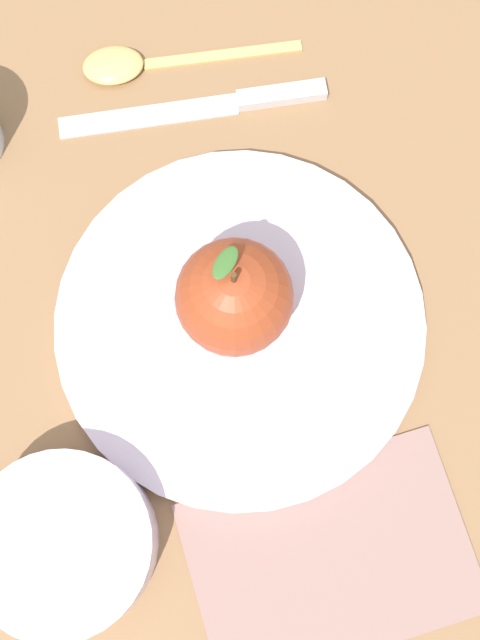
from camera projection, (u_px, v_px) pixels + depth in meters
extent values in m
plane|color=olive|center=(236.00, 283.00, 0.59)|extent=(2.40, 2.40, 0.00)
cylinder|color=silver|center=(240.00, 324.00, 0.57)|extent=(0.27, 0.27, 0.02)
torus|color=silver|center=(240.00, 323.00, 0.57)|extent=(0.27, 0.27, 0.01)
sphere|color=#9E3D1E|center=(234.00, 297.00, 0.53)|extent=(0.08, 0.08, 0.08)
cylinder|color=#4C3319|center=(234.00, 278.00, 0.48)|extent=(0.00, 0.00, 0.01)
ellipsoid|color=#386628|center=(225.00, 263.00, 0.48)|extent=(0.02, 0.03, 0.00)
cylinder|color=silver|center=(65.00, 543.00, 0.52)|extent=(0.12, 0.12, 0.04)
torus|color=silver|center=(59.00, 544.00, 0.50)|extent=(0.12, 0.12, 0.01)
cylinder|color=#AB9FAF|center=(60.00, 544.00, 0.51)|extent=(0.10, 0.10, 0.01)
cube|color=silver|center=(148.00, 116.00, 0.62)|extent=(0.07, 0.14, 0.00)
cube|color=silver|center=(282.00, 95.00, 0.62)|extent=(0.04, 0.07, 0.01)
ellipsoid|color=#D8B766|center=(113.00, 65.00, 0.62)|extent=(0.05, 0.06, 0.01)
cube|color=#D8B766|center=(223.00, 54.00, 0.63)|extent=(0.06, 0.12, 0.01)
cube|color=gray|center=(331.00, 557.00, 0.54)|extent=(0.17, 0.22, 0.00)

